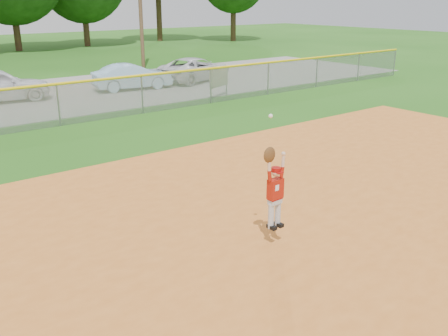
# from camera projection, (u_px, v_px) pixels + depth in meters

# --- Properties ---
(ground) EXTENTS (120.00, 120.00, 0.00)m
(ground) POSITION_uv_depth(u_px,v_px,m) (237.00, 219.00, 10.32)
(ground) COLOR #235A14
(ground) RESTS_ON ground
(clay_infield) EXTENTS (24.00, 16.00, 0.04)m
(clay_infield) POSITION_uv_depth(u_px,v_px,m) (354.00, 280.00, 8.07)
(clay_infield) COLOR #C96B24
(clay_infield) RESTS_ON ground
(parking_strip) EXTENTS (44.00, 10.00, 0.03)m
(parking_strip) POSITION_uv_depth(u_px,v_px,m) (12.00, 100.00, 22.30)
(parking_strip) COLOR gray
(parking_strip) RESTS_ON ground
(car_blue) EXTENTS (3.97, 1.88, 1.26)m
(car_blue) POSITION_uv_depth(u_px,v_px,m) (132.00, 77.00, 24.59)
(car_blue) COLOR #96C2E0
(car_blue) RESTS_ON parking_strip
(car_white_b) EXTENTS (4.97, 3.36, 1.26)m
(car_white_b) POSITION_uv_depth(u_px,v_px,m) (195.00, 69.00, 27.14)
(car_white_b) COLOR silver
(car_white_b) RESTS_ON parking_strip
(sponsor_sign) EXTENTS (1.44, 0.61, 1.37)m
(sponsor_sign) POSITION_uv_depth(u_px,v_px,m) (219.00, 78.00, 22.49)
(sponsor_sign) COLOR gray
(sponsor_sign) RESTS_ON ground
(outfield_fence) EXTENTS (40.06, 0.10, 1.55)m
(outfield_fence) POSITION_uv_depth(u_px,v_px,m) (58.00, 102.00, 17.53)
(outfield_fence) COLOR gray
(outfield_fence) RESTS_ON ground
(ballplayer) EXTENTS (0.51, 0.22, 2.14)m
(ballplayer) POSITION_uv_depth(u_px,v_px,m) (274.00, 188.00, 8.87)
(ballplayer) COLOR silver
(ballplayer) RESTS_ON ground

